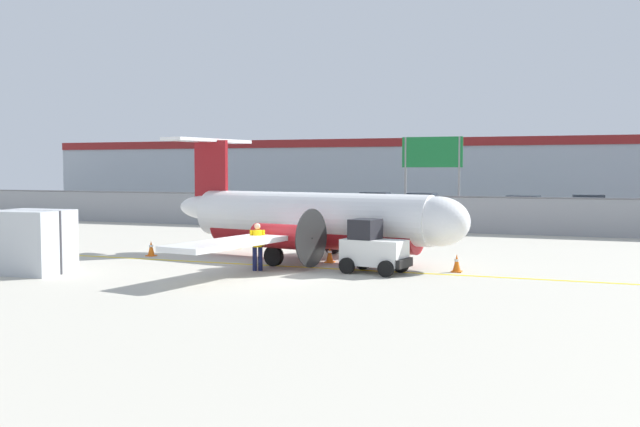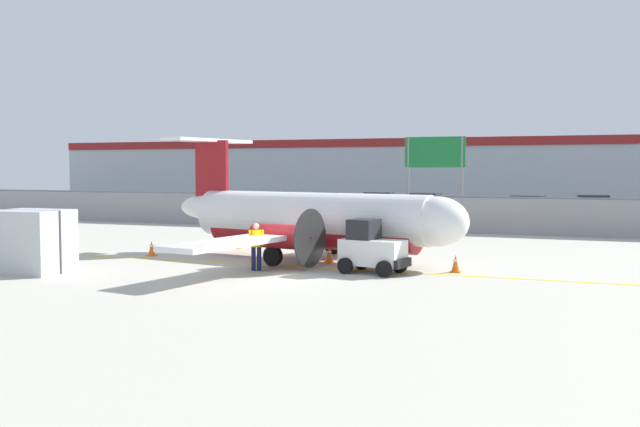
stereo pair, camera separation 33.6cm
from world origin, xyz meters
TOP-DOWN VIEW (x-y plane):
  - ground_plane at (0.00, 2.00)m, footprint 140.00×140.00m
  - perimeter_fence at (0.00, 18.00)m, footprint 98.00×0.10m
  - parking_lot_strip at (0.00, 29.50)m, footprint 98.00×17.00m
  - background_building at (0.00, 47.99)m, footprint 91.00×8.10m
  - commuter_airplane at (0.41, 3.99)m, footprint 13.33×16.02m
  - baggage_tug at (3.45, 1.48)m, footprint 2.50×1.75m
  - ground_crew_worker at (-0.58, 0.63)m, footprint 0.52×0.46m
  - cargo_container at (-7.73, -2.61)m, footprint 2.49×2.11m
  - traffic_cone_near_left at (1.12, 3.59)m, footprint 0.36×0.36m
  - traffic_cone_near_right at (-6.55, 2.93)m, footprint 0.36×0.36m
  - traffic_cone_far_left at (-4.44, 6.59)m, footprint 0.36×0.36m
  - traffic_cone_far_right at (6.17, 2.73)m, footprint 0.36×0.36m
  - parked_car_0 at (-13.75, 31.44)m, footprint 4.29×2.20m
  - parked_car_1 at (-9.82, 31.32)m, footprint 4.27×2.14m
  - parked_car_2 at (-5.65, 33.47)m, footprint 4.21×2.02m
  - parked_car_3 at (-1.47, 32.76)m, footprint 4.35×2.33m
  - parked_car_4 at (2.08, 26.34)m, footprint 4.37×2.38m
  - parked_car_5 at (6.44, 30.42)m, footprint 4.38×2.41m
  - parked_car_6 at (10.58, 33.79)m, footprint 4.30×2.22m
  - highway_sign at (1.90, 19.53)m, footprint 3.60×0.14m

SIDE VIEW (x-z plane):
  - ground_plane at x=0.00m, z-range 0.00..0.01m
  - parking_lot_strip at x=0.00m, z-range 0.00..0.12m
  - traffic_cone_near_left at x=1.12m, z-range -0.01..0.63m
  - traffic_cone_near_right at x=-6.55m, z-range -0.01..0.63m
  - traffic_cone_far_left at x=-4.44m, z-range -0.01..0.63m
  - traffic_cone_far_right at x=6.17m, z-range -0.01..0.63m
  - baggage_tug at x=3.45m, z-range -0.08..1.80m
  - parked_car_0 at x=-13.75m, z-range 0.10..1.68m
  - parked_car_1 at x=-9.82m, z-range 0.10..1.68m
  - parked_car_2 at x=-5.65m, z-range 0.10..1.68m
  - parked_car_3 at x=-1.47m, z-range 0.10..1.68m
  - parked_car_4 at x=2.08m, z-range 0.10..1.68m
  - parked_car_5 at x=6.44m, z-range 0.10..1.68m
  - parked_car_6 at x=10.58m, z-range 0.10..1.68m
  - ground_crew_worker at x=-0.58m, z-range 0.10..1.80m
  - cargo_container at x=-7.73m, z-range 0.00..2.20m
  - perimeter_fence at x=0.00m, z-range 0.07..2.17m
  - commuter_airplane at x=0.41m, z-range -0.86..4.06m
  - background_building at x=0.00m, z-range 0.01..6.51m
  - highway_sign at x=1.90m, z-range 1.39..6.89m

